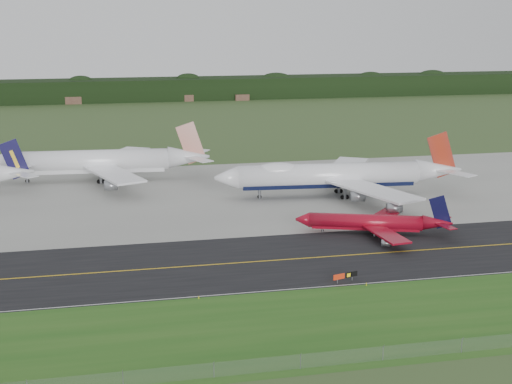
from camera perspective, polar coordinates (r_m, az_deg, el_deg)
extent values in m
plane|color=#3B5025|center=(148.23, 5.46, -4.66)|extent=(600.00, 600.00, 0.00)
cube|color=#225318|center=(117.54, 10.51, -9.98)|extent=(400.00, 30.00, 0.01)
cube|color=black|center=(144.62, 5.93, -5.15)|extent=(400.00, 32.00, 0.02)
cube|color=gray|center=(195.57, 1.11, 0.02)|extent=(400.00, 78.00, 0.01)
cube|color=gold|center=(144.62, 5.93, -5.15)|extent=(400.00, 0.40, 0.00)
cube|color=silver|center=(130.85, 7.97, -7.31)|extent=(400.00, 0.25, 0.00)
plane|color=slate|center=(106.33, 13.20, -12.16)|extent=(320.00, 0.00, 320.00)
cylinder|color=slate|center=(106.33, 13.20, -12.16)|extent=(0.10, 0.10, 2.20)
cube|color=black|center=(413.27, -5.81, 8.23)|extent=(700.00, 24.00, 12.00)
cylinder|color=white|center=(190.01, 5.78, 1.38)|extent=(48.65, 9.64, 6.14)
cube|color=black|center=(190.45, 5.77, 0.79)|extent=(46.12, 7.94, 2.15)
cone|color=white|center=(185.77, -2.41, 1.14)|extent=(6.47, 6.56, 6.14)
cone|color=white|center=(199.04, 14.38, 1.72)|extent=(13.17, 7.05, 6.14)
ellipsoid|color=white|center=(187.05, 1.75, 1.77)|extent=(12.87, 6.12, 3.91)
cube|color=white|center=(179.54, 9.37, 0.16)|extent=(17.88, 28.66, 0.53)
cube|color=white|center=(205.19, 7.19, 1.98)|extent=(20.95, 28.13, 0.53)
cube|color=#A32712|center=(198.48, 14.64, 2.90)|extent=(8.83, 1.13, 12.72)
cylinder|color=gray|center=(179.46, 8.14, -0.35)|extent=(3.53, 2.81, 2.58)
cylinder|color=gray|center=(204.07, 6.20, 1.46)|extent=(3.53, 2.81, 2.58)
cylinder|color=gray|center=(170.08, 11.00, -1.28)|extent=(3.53, 2.81, 2.58)
cylinder|color=gray|center=(216.67, 6.89, 2.17)|extent=(3.53, 2.81, 2.58)
cylinder|color=black|center=(187.99, 0.28, -0.38)|extent=(1.14, 0.58, 1.10)
cylinder|color=slate|center=(188.63, 7.13, 0.03)|extent=(0.92, 0.92, 4.10)
cylinder|color=black|center=(188.99, 7.11, -0.41)|extent=(1.14, 0.63, 1.10)
cylinder|color=slate|center=(194.98, 6.64, 0.51)|extent=(0.92, 0.92, 4.10)
cylinder|color=black|center=(195.33, 6.62, 0.08)|extent=(1.14, 0.63, 1.10)
cylinder|color=maroon|center=(159.71, 8.74, -2.36)|extent=(24.53, 11.09, 3.35)
cube|color=maroon|center=(160.02, 8.72, -2.73)|extent=(23.09, 9.90, 1.17)
cone|color=maroon|center=(159.83, 3.74, -2.21)|extent=(4.00, 4.16, 3.35)
cone|color=maroon|center=(160.95, 14.32, -2.42)|extent=(7.26, 5.26, 3.35)
cube|color=maroon|center=(153.49, 10.38, -3.33)|extent=(5.97, 14.20, 0.38)
cube|color=maroon|center=(166.69, 10.13, -1.93)|extent=(12.75, 13.06, 0.38)
cube|color=black|center=(160.33, 14.54, -1.55)|extent=(5.10, 1.95, 7.63)
cylinder|color=gray|center=(150.61, 10.34, -4.03)|extent=(2.18, 1.92, 1.41)
cylinder|color=gray|center=(170.09, 9.98, -1.92)|extent=(2.18, 1.92, 1.41)
cylinder|color=black|center=(160.36, 5.34, -3.09)|extent=(0.66, 0.45, 0.60)
cylinder|color=slate|center=(158.56, 9.45, -3.21)|extent=(0.59, 0.59, 1.73)
cylinder|color=black|center=(158.73, 9.44, -3.41)|extent=(0.67, 0.48, 0.60)
cylinder|color=slate|center=(162.09, 9.40, -2.83)|extent=(0.59, 0.59, 1.73)
cylinder|color=black|center=(162.25, 9.39, -3.02)|extent=(0.67, 0.48, 0.60)
cone|color=white|center=(204.22, -18.85, 1.48)|extent=(11.60, 7.01, 5.57)
cube|color=#100D39|center=(203.51, -18.76, 2.51)|extent=(7.79, 1.50, 11.24)
cylinder|color=white|center=(212.49, -13.28, 2.43)|extent=(46.47, 9.87, 6.41)
cube|color=white|center=(212.91, -13.25, 1.88)|extent=(44.05, 8.10, 2.24)
cone|color=white|center=(211.29, -5.40, 2.81)|extent=(12.62, 7.31, 6.41)
cube|color=white|center=(199.12, -11.32, 1.43)|extent=(17.12, 27.66, 0.58)
cube|color=white|center=(224.93, -10.89, 2.89)|extent=(20.20, 27.11, 0.58)
cube|color=#B52A0C|center=(210.55, -5.23, 3.93)|extent=(8.85, 1.18, 12.73)
cylinder|color=gray|center=(193.39, -11.53, 0.52)|extent=(3.69, 2.95, 2.69)
cylinder|color=gray|center=(231.48, -10.87, 2.76)|extent=(3.69, 2.95, 2.69)
cylinder|color=black|center=(216.16, -17.82, 0.86)|extent=(1.19, 0.60, 1.15)
cylinder|color=slate|center=(209.51, -12.31, 1.21)|extent=(0.96, 0.96, 4.04)
cylinder|color=black|center=(209.83, -12.29, 0.83)|extent=(1.19, 0.66, 1.15)
cylinder|color=slate|center=(216.36, -12.16, 1.62)|extent=(0.96, 0.96, 4.04)
cylinder|color=black|center=(216.67, -12.14, 1.25)|extent=(1.19, 0.66, 1.15)
cylinder|color=slate|center=(130.70, 6.53, -7.13)|extent=(0.13, 0.13, 0.75)
cylinder|color=slate|center=(132.44, 7.69, -6.88)|extent=(0.13, 0.13, 0.75)
cube|color=#99210B|center=(130.57, 6.66, -6.75)|extent=(2.32, 0.84, 0.97)
cube|color=black|center=(131.67, 7.40, -6.59)|extent=(1.08, 0.48, 0.97)
cube|color=black|center=(132.37, 7.86, -6.50)|extent=(1.29, 0.54, 0.97)
cylinder|color=yellow|center=(123.66, -4.60, -8.41)|extent=(0.16, 0.16, 0.50)
cylinder|color=yellow|center=(130.45, 8.81, -7.31)|extent=(0.16, 0.16, 0.50)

